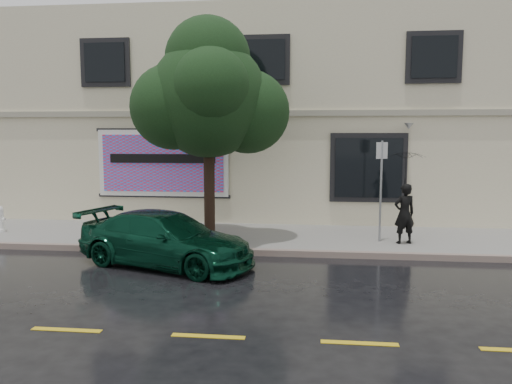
# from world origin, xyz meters

# --- Properties ---
(ground) EXTENTS (90.00, 90.00, 0.00)m
(ground) POSITION_xyz_m (0.00, 0.00, 0.00)
(ground) COLOR black
(ground) RESTS_ON ground
(sidewalk) EXTENTS (20.00, 3.50, 0.15)m
(sidewalk) POSITION_xyz_m (0.00, 3.25, 0.07)
(sidewalk) COLOR gray
(sidewalk) RESTS_ON ground
(curb) EXTENTS (20.00, 0.18, 0.16)m
(curb) POSITION_xyz_m (0.00, 1.50, 0.07)
(curb) COLOR slate
(curb) RESTS_ON ground
(road_marking) EXTENTS (19.00, 0.12, 0.01)m
(road_marking) POSITION_xyz_m (0.00, -3.50, 0.01)
(road_marking) COLOR gold
(road_marking) RESTS_ON ground
(building) EXTENTS (20.00, 8.12, 7.00)m
(building) POSITION_xyz_m (0.00, 9.00, 3.50)
(building) COLOR beige
(building) RESTS_ON ground
(billboard) EXTENTS (4.30, 0.16, 2.20)m
(billboard) POSITION_xyz_m (-3.20, 4.92, 2.05)
(billboard) COLOR white
(billboard) RESTS_ON ground
(car) EXTENTS (4.56, 3.15, 1.22)m
(car) POSITION_xyz_m (-1.78, 0.34, 0.61)
(car) COLOR #083322
(car) RESTS_ON ground
(pedestrian) EXTENTS (0.66, 0.53, 1.56)m
(pedestrian) POSITION_xyz_m (3.88, 2.59, 0.93)
(pedestrian) COLOR black
(pedestrian) RESTS_ON sidewalk
(umbrella) EXTENTS (1.18, 1.18, 0.72)m
(umbrella) POSITION_xyz_m (3.88, 2.59, 2.07)
(umbrella) COLOR black
(umbrella) RESTS_ON pedestrian
(street_tree) EXTENTS (3.06, 3.06, 5.26)m
(street_tree) POSITION_xyz_m (-1.19, 2.42, 3.86)
(street_tree) COLOR black
(street_tree) RESTS_ON sidewalk
(fire_hydrant) EXTENTS (0.31, 0.29, 0.76)m
(fire_hydrant) POSITION_xyz_m (-7.47, 2.90, 0.52)
(fire_hydrant) COLOR white
(fire_hydrant) RESTS_ON sidewalk
(sign_pole) EXTENTS (0.31, 0.15, 2.65)m
(sign_pole) POSITION_xyz_m (3.29, 2.77, 1.74)
(sign_pole) COLOR gray
(sign_pole) RESTS_ON sidewalk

